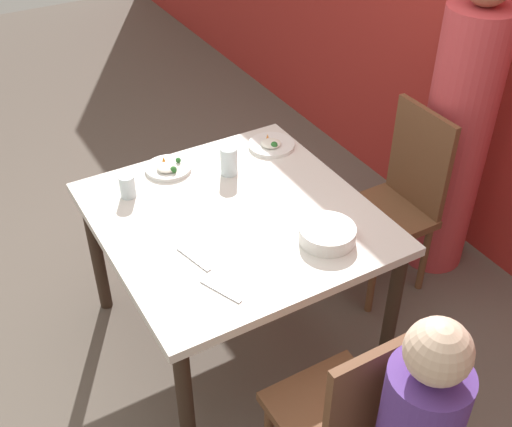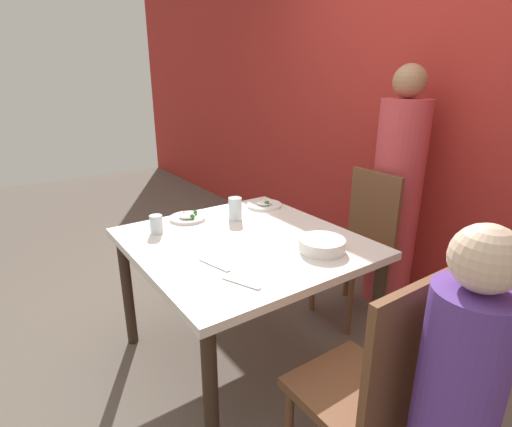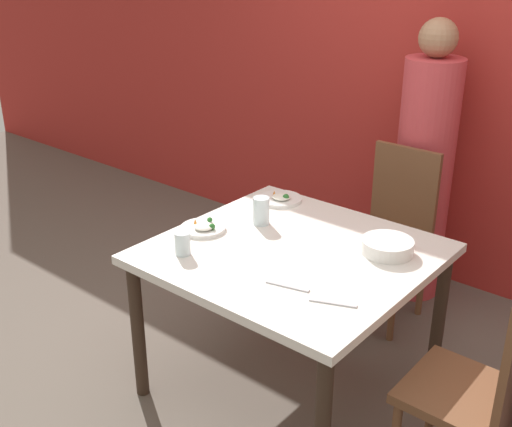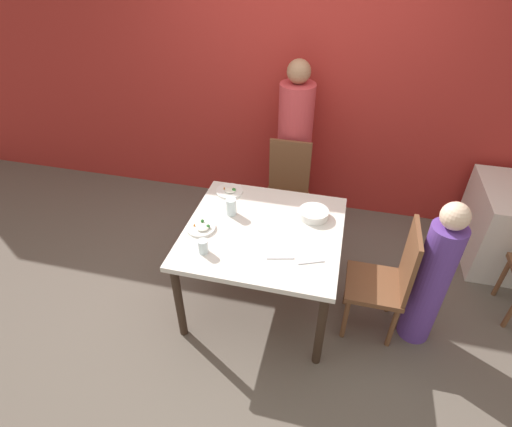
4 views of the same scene
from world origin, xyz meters
name	(u,v)px [view 4 (image 4 of 4)]	position (x,y,z in m)	size (l,w,h in m)	color
ground_plane	(263,297)	(0.00, 0.00, 0.00)	(10.00, 10.00, 0.00)	#60564C
wall_back	(301,78)	(0.00, 1.50, 1.35)	(10.00, 0.06, 2.70)	#A82823
dining_table	(263,238)	(0.00, 0.00, 0.65)	(1.12, 1.08, 0.73)	silver
chair_adult_spot	(287,190)	(0.02, 0.89, 0.50)	(0.40, 0.40, 0.95)	brown
chair_child_spot	(387,279)	(0.91, -0.06, 0.50)	(0.40, 0.40, 0.95)	brown
person_adult	(294,151)	(0.02, 1.21, 0.74)	(0.32, 0.32, 1.60)	#C63D42
person_child	(431,280)	(1.19, -0.06, 0.57)	(0.23, 0.23, 1.20)	#5B3893
bowl_curry	(314,213)	(0.33, 0.23, 0.76)	(0.22, 0.22, 0.06)	white
plate_rice_adult	(201,228)	(-0.44, -0.10, 0.74)	(0.21, 0.21, 0.05)	white
plate_rice_child	(230,191)	(-0.38, 0.41, 0.74)	(0.22, 0.22, 0.05)	white
glass_water_tall	(231,207)	(-0.28, 0.12, 0.80)	(0.08, 0.08, 0.13)	silver
glass_water_short	(203,246)	(-0.34, -0.33, 0.78)	(0.07, 0.07, 0.10)	silver
fork_steel	(280,258)	(0.18, -0.27, 0.73)	(0.18, 0.06, 0.01)	silver
spoon_steel	(311,262)	(0.38, -0.26, 0.73)	(0.17, 0.09, 0.01)	silver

